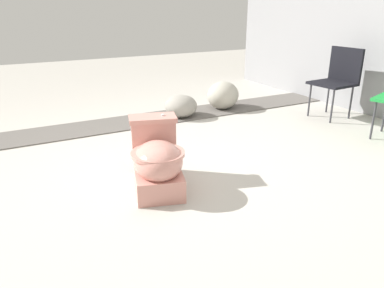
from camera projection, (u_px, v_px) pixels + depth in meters
ground_plane at (163, 168)px, 3.20m from camera, size 14.00×14.00×0.00m
gravel_strip at (155, 119)px, 4.57m from camera, size 0.56×8.00×0.01m
toilet at (157, 161)px, 2.80m from camera, size 0.71×0.53×0.52m
folding_chair_left at (339, 75)px, 4.52m from camera, size 0.47×0.47×0.83m
boulder_near at (223, 95)px, 4.97m from camera, size 0.60×0.62×0.36m
boulder_far at (181, 106)px, 4.62m from camera, size 0.57×0.58×0.27m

